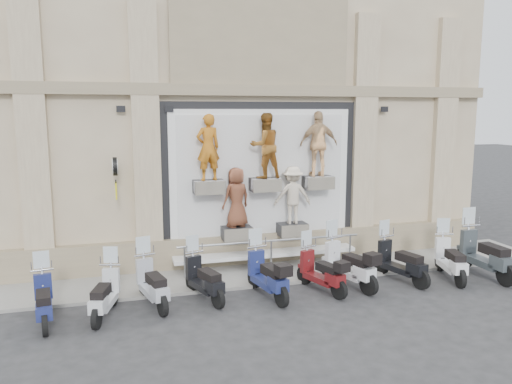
% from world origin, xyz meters
% --- Properties ---
extents(ground, '(90.00, 90.00, 0.00)m').
position_xyz_m(ground, '(0.00, 0.00, 0.00)').
color(ground, '#29292C').
rests_on(ground, ground).
extents(sidewalk, '(16.00, 2.20, 0.08)m').
position_xyz_m(sidewalk, '(0.00, 2.10, 0.04)').
color(sidewalk, gray).
rests_on(sidewalk, ground).
extents(building, '(14.00, 8.60, 12.00)m').
position_xyz_m(building, '(0.00, 7.00, 6.00)').
color(building, '#C9B492').
rests_on(building, ground).
extents(shop_vitrine, '(5.60, 0.83, 4.30)m').
position_xyz_m(shop_vitrine, '(0.09, 2.74, 2.44)').
color(shop_vitrine, black).
rests_on(shop_vitrine, ground).
extents(guard_rail, '(5.06, 0.10, 0.93)m').
position_xyz_m(guard_rail, '(0.00, 2.00, 0.47)').
color(guard_rail, '#9EA0A5').
rests_on(guard_rail, ground).
extents(clock_sign_bracket, '(0.10, 0.80, 1.02)m').
position_xyz_m(clock_sign_bracket, '(-3.90, 2.47, 2.80)').
color(clock_sign_bracket, black).
rests_on(clock_sign_bracket, ground).
extents(scooter_a, '(0.72, 1.75, 1.38)m').
position_xyz_m(scooter_a, '(-5.41, 0.21, 0.69)').
color(scooter_a, navy).
rests_on(scooter_a, ground).
extents(scooter_b, '(0.92, 1.76, 1.37)m').
position_xyz_m(scooter_b, '(-4.22, 0.24, 0.69)').
color(scooter_b, '#BABCC1').
rests_on(scooter_b, ground).
extents(scooter_c, '(0.94, 1.87, 1.46)m').
position_xyz_m(scooter_c, '(-3.22, 0.56, 0.73)').
color(scooter_c, '#9A9CA7').
rests_on(scooter_c, ground).
extents(scooter_d, '(1.02, 1.80, 1.41)m').
position_xyz_m(scooter_d, '(-2.04, 0.62, 0.70)').
color(scooter_d, black).
rests_on(scooter_d, ground).
extents(scooter_e, '(0.89, 1.93, 1.51)m').
position_xyz_m(scooter_e, '(-0.61, 0.39, 0.76)').
color(scooter_e, navy).
rests_on(scooter_e, ground).
extents(scooter_f, '(1.02, 1.78, 1.39)m').
position_xyz_m(scooter_f, '(0.75, 0.39, 0.70)').
color(scooter_f, '#5A0F11').
rests_on(scooter_f, ground).
extents(scooter_g, '(1.11, 2.01, 1.57)m').
position_xyz_m(scooter_g, '(1.53, 0.52, 0.79)').
color(scooter_g, silver).
rests_on(scooter_g, ground).
extents(scooter_h, '(1.01, 1.91, 1.49)m').
position_xyz_m(scooter_h, '(2.97, 0.50, 0.75)').
color(scooter_h, black).
rests_on(scooter_h, ground).
extents(scooter_i, '(0.98, 1.89, 1.48)m').
position_xyz_m(scooter_i, '(4.32, 0.33, 0.74)').
color(scooter_i, silver).
rests_on(scooter_i, ground).
extents(scooter_j, '(0.64, 2.13, 1.72)m').
position_xyz_m(scooter_j, '(5.29, 0.24, 0.86)').
color(scooter_j, '#2F363A').
rests_on(scooter_j, ground).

